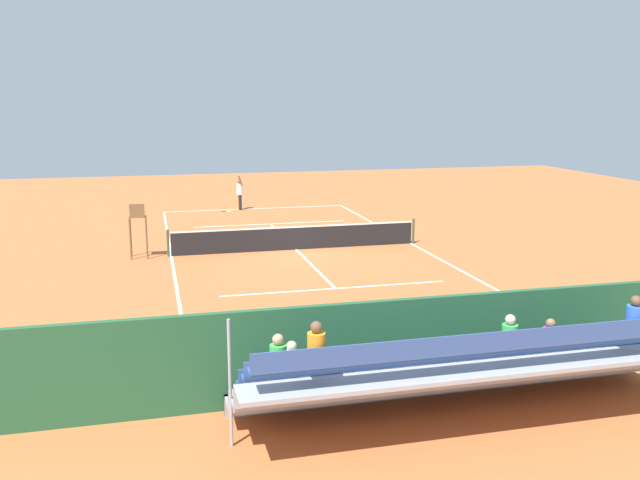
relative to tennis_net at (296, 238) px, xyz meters
The scene contains 11 objects.
ground_plane 0.50m from the tennis_net, ahead, with size 60.00×60.00×0.00m, color #BC6033.
court_line_markings 0.50m from the tennis_net, 90.00° to the right, with size 10.10×22.20×0.01m.
tennis_net is the anchor object (origin of this frame).
backdrop_wall 14.01m from the tennis_net, 90.00° to the left, with size 18.00×0.16×2.00m, color #235633.
bleacher_stand 15.36m from the tennis_net, 89.73° to the left, with size 9.06×2.40×2.48m.
umpire_chair 6.25m from the tennis_net, ahead, with size 0.67×0.67×2.14m.
courtside_bench 13.38m from the tennis_net, 97.41° to the left, with size 1.80×0.40×0.93m.
equipment_bag 13.41m from the tennis_net, 88.98° to the left, with size 0.90×0.36×0.36m, color #B22D2D.
tennis_player 10.86m from the tennis_net, 85.50° to the right, with size 0.37×0.53×1.93m.
tennis_racket 10.49m from the tennis_net, 81.33° to the right, with size 0.59×0.37×0.03m.
tennis_ball_near 8.44m from the tennis_net, 95.86° to the right, with size 0.07×0.07×0.07m, color #CCDB33.
Camera 1 is at (5.69, 26.62, 6.01)m, focal length 38.30 mm.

